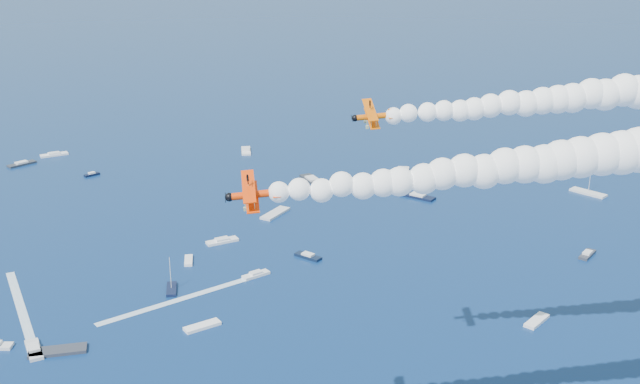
{
  "coord_description": "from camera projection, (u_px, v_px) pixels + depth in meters",
  "views": [
    {
      "loc": [
        0.15,
        -86.5,
        84.26
      ],
      "look_at": [
        -0.3,
        16.93,
        47.73
      ],
      "focal_mm": 43.63,
      "sensor_mm": 36.0,
      "label": 1
    }
  ],
  "objects": [
    {
      "name": "biplane_lead",
      "position": [
        373.0,
        116.0,
        119.55
      ],
      "size": [
        7.44,
        8.74,
        6.51
      ],
      "primitive_type": null,
      "rotation": [
        -0.25,
        0.07,
        3.23
      ],
      "color": "#EC5E04"
    },
    {
      "name": "spectator_boats",
      "position": [
        292.0,
        230.0,
        221.22
      ],
      "size": [
        212.27,
        189.09,
        0.7
      ],
      "color": "white",
      "rests_on": "ground"
    },
    {
      "name": "boat_wakes",
      "position": [
        97.0,
        303.0,
        180.15
      ],
      "size": [
        60.8,
        34.7,
        0.04
      ],
      "color": "white",
      "rests_on": "ground"
    },
    {
      "name": "smoke_trail_lead",
      "position": [
        549.0,
        100.0,
        121.15
      ],
      "size": [
        56.03,
        15.73,
        10.28
      ],
      "primitive_type": null,
      "rotation": [
        0.0,
        0.0,
        3.23
      ],
      "color": "white"
    },
    {
      "name": "smoke_trail_trail",
      "position": [
        473.0,
        171.0,
        98.03
      ],
      "size": [
        56.16,
        18.03,
        10.28
      ],
      "primitive_type": null,
      "rotation": [
        0.0,
        0.0,
        3.26
      ],
      "color": "white"
    },
    {
      "name": "biplane_trail",
      "position": [
        254.0,
        195.0,
        95.84
      ],
      "size": [
        7.96,
        9.25,
        6.66
      ],
      "primitive_type": null,
      "rotation": [
        -0.22,
        0.07,
        3.26
      ],
      "color": "#FF3A05"
    }
  ]
}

